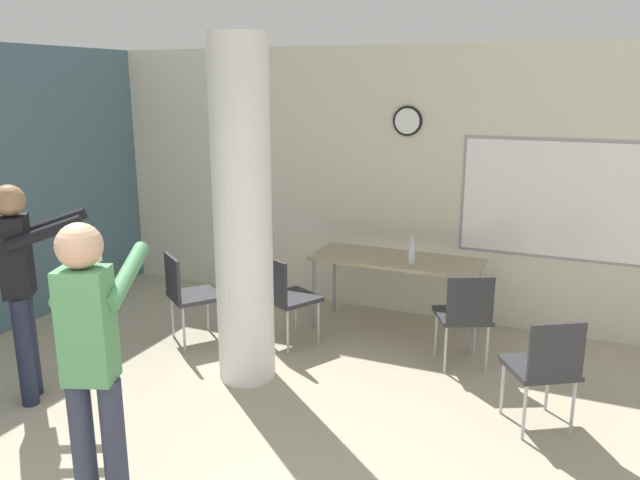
{
  "coord_description": "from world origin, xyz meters",
  "views": [
    {
      "loc": [
        1.77,
        -1.24,
        2.44
      ],
      "look_at": [
        -0.02,
        2.91,
        1.29
      ],
      "focal_mm": 35.0,
      "sensor_mm": 36.0,
      "label": 1
    }
  ],
  "objects_px": {
    "chair_table_right": "(465,312)",
    "chair_mid_room": "(545,364)",
    "chair_table_left": "(285,294)",
    "folding_table": "(396,263)",
    "person_playing_front": "(92,353)",
    "person_watching_back": "(22,277)",
    "bottle_on_table": "(412,254)",
    "chair_near_pillar": "(187,291)"
  },
  "relations": [
    {
      "from": "chair_table_left",
      "to": "person_playing_front",
      "type": "height_order",
      "value": "person_playing_front"
    },
    {
      "from": "chair_table_right",
      "to": "chair_mid_room",
      "type": "height_order",
      "value": "same"
    },
    {
      "from": "person_watching_back",
      "to": "folding_table",
      "type": "bearing_deg",
      "value": 48.36
    },
    {
      "from": "chair_near_pillar",
      "to": "chair_table_left",
      "type": "height_order",
      "value": "same"
    },
    {
      "from": "person_playing_front",
      "to": "folding_table",
      "type": "bearing_deg",
      "value": 78.2
    },
    {
      "from": "folding_table",
      "to": "chair_mid_room",
      "type": "height_order",
      "value": "chair_mid_room"
    },
    {
      "from": "bottle_on_table",
      "to": "chair_mid_room",
      "type": "bearing_deg",
      "value": -43.52
    },
    {
      "from": "chair_table_right",
      "to": "chair_near_pillar",
      "type": "bearing_deg",
      "value": -169.18
    },
    {
      "from": "chair_mid_room",
      "to": "chair_table_left",
      "type": "distance_m",
      "value": 2.43
    },
    {
      "from": "person_playing_front",
      "to": "person_watching_back",
      "type": "height_order",
      "value": "person_playing_front"
    },
    {
      "from": "chair_near_pillar",
      "to": "chair_table_right",
      "type": "bearing_deg",
      "value": 10.82
    },
    {
      "from": "chair_mid_room",
      "to": "person_playing_front",
      "type": "distance_m",
      "value": 3.0
    },
    {
      "from": "folding_table",
      "to": "chair_table_right",
      "type": "bearing_deg",
      "value": -36.01
    },
    {
      "from": "chair_table_right",
      "to": "chair_table_left",
      "type": "bearing_deg",
      "value": -173.88
    },
    {
      "from": "bottle_on_table",
      "to": "person_playing_front",
      "type": "xyz_separation_m",
      "value": [
        -0.89,
        -3.23,
        0.18
      ]
    },
    {
      "from": "bottle_on_table",
      "to": "chair_near_pillar",
      "type": "height_order",
      "value": "bottle_on_table"
    },
    {
      "from": "folding_table",
      "to": "person_watching_back",
      "type": "relative_size",
      "value": 0.97
    },
    {
      "from": "chair_near_pillar",
      "to": "chair_mid_room",
      "type": "bearing_deg",
      "value": -5.65
    },
    {
      "from": "bottle_on_table",
      "to": "person_watching_back",
      "type": "height_order",
      "value": "person_watching_back"
    },
    {
      "from": "chair_table_left",
      "to": "person_watching_back",
      "type": "distance_m",
      "value": 2.25
    },
    {
      "from": "bottle_on_table",
      "to": "chair_table_right",
      "type": "relative_size",
      "value": 0.3
    },
    {
      "from": "chair_table_left",
      "to": "folding_table",
      "type": "bearing_deg",
      "value": 41.34
    },
    {
      "from": "chair_near_pillar",
      "to": "folding_table",
      "type": "bearing_deg",
      "value": 31.28
    },
    {
      "from": "folding_table",
      "to": "chair_table_left",
      "type": "bearing_deg",
      "value": -138.66
    },
    {
      "from": "bottle_on_table",
      "to": "chair_table_right",
      "type": "distance_m",
      "value": 0.82
    },
    {
      "from": "folding_table",
      "to": "chair_table_right",
      "type": "height_order",
      "value": "chair_table_right"
    },
    {
      "from": "bottle_on_table",
      "to": "person_watching_back",
      "type": "distance_m",
      "value": 3.35
    },
    {
      "from": "chair_mid_room",
      "to": "chair_table_left",
      "type": "height_order",
      "value": "same"
    },
    {
      "from": "person_watching_back",
      "to": "chair_near_pillar",
      "type": "bearing_deg",
      "value": 71.89
    },
    {
      "from": "chair_near_pillar",
      "to": "chair_mid_room",
      "type": "distance_m",
      "value": 3.25
    },
    {
      "from": "chair_table_left",
      "to": "chair_near_pillar",
      "type": "bearing_deg",
      "value": -160.9
    },
    {
      "from": "folding_table",
      "to": "person_watching_back",
      "type": "height_order",
      "value": "person_watching_back"
    },
    {
      "from": "chair_near_pillar",
      "to": "person_playing_front",
      "type": "bearing_deg",
      "value": -65.77
    },
    {
      "from": "bottle_on_table",
      "to": "chair_table_left",
      "type": "relative_size",
      "value": 0.3
    },
    {
      "from": "chair_near_pillar",
      "to": "person_playing_front",
      "type": "distance_m",
      "value": 2.58
    },
    {
      "from": "folding_table",
      "to": "chair_table_right",
      "type": "distance_m",
      "value": 0.99
    },
    {
      "from": "person_playing_front",
      "to": "chair_table_left",
      "type": "bearing_deg",
      "value": 93.28
    },
    {
      "from": "chair_mid_room",
      "to": "bottle_on_table",
      "type": "bearing_deg",
      "value": 136.48
    },
    {
      "from": "folding_table",
      "to": "chair_table_left",
      "type": "xyz_separation_m",
      "value": [
        -0.85,
        -0.75,
        -0.19
      ]
    },
    {
      "from": "folding_table",
      "to": "chair_table_right",
      "type": "xyz_separation_m",
      "value": [
        0.79,
        -0.57,
        -0.19
      ]
    },
    {
      "from": "chair_near_pillar",
      "to": "chair_table_left",
      "type": "relative_size",
      "value": 1.0
    },
    {
      "from": "folding_table",
      "to": "chair_table_right",
      "type": "relative_size",
      "value": 1.9
    }
  ]
}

